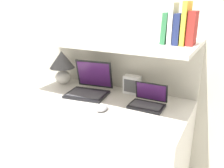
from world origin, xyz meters
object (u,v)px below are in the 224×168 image
object	(u,v)px
laptop_small	(148,102)
table_lamp	(62,64)
laptop_large	(89,87)
book_yellow	(186,23)
book_green	(167,28)
book_white	(173,23)
book_navy	(179,29)
book_red	(192,28)
computer_mouse	(102,108)
router_box	(132,85)

from	to	relation	value
laptop_small	table_lamp	bearing A→B (deg)	172.23
laptop_large	book_yellow	size ratio (longest dim) A/B	1.39
laptop_small	book_green	xyz separation A→B (m)	(0.10, -0.00, 0.53)
book_yellow	book_green	xyz separation A→B (m)	(-0.12, 0.00, -0.03)
book_yellow	book_white	distance (m)	0.08
book_yellow	book_navy	size ratio (longest dim) A/B	1.38
book_red	book_green	bearing A→B (deg)	180.00
book_navy	book_green	size ratio (longest dim) A/B	0.97
computer_mouse	book_white	bearing A→B (deg)	29.09
computer_mouse	book_navy	size ratio (longest dim) A/B	0.59
laptop_small	book_white	bearing A→B (deg)	-1.65
computer_mouse	laptop_small	bearing A→B (deg)	40.82
laptop_large	router_box	bearing A→B (deg)	28.94
table_lamp	laptop_large	bearing A→B (deg)	-16.08
router_box	book_navy	bearing A→B (deg)	-26.58
book_navy	book_yellow	bearing A→B (deg)	0.00
book_navy	book_green	distance (m)	0.08
laptop_small	book_white	size ratio (longest dim) A/B	0.99
router_box	laptop_small	bearing A→B (deg)	-42.12
book_red	book_green	world-z (taller)	book_red
laptop_large	book_white	world-z (taller)	book_white
router_box	computer_mouse	bearing A→B (deg)	-97.06
laptop_large	router_box	size ratio (longest dim) A/B	2.39
laptop_small	computer_mouse	bearing A→B (deg)	-139.18
computer_mouse	book_navy	world-z (taller)	book_navy
computer_mouse	book_green	distance (m)	0.69
book_red	router_box	bearing A→B (deg)	157.52
book_red	book_yellow	size ratio (longest dim) A/B	0.79
laptop_large	book_red	bearing A→B (deg)	-1.49
router_box	book_white	distance (m)	0.65
book_red	book_yellow	distance (m)	0.05
laptop_large	book_navy	world-z (taller)	book_navy
book_red	book_green	size ratio (longest dim) A/B	1.05
laptop_small	laptop_large	bearing A→B (deg)	178.21
book_navy	laptop_large	bearing A→B (deg)	178.34
router_box	book_red	size ratio (longest dim) A/B	0.74
computer_mouse	book_green	bearing A→B (deg)	31.53
router_box	book_navy	world-z (taller)	book_navy
laptop_large	router_box	world-z (taller)	laptop_large
laptop_small	computer_mouse	distance (m)	0.34
laptop_large	book_green	bearing A→B (deg)	-1.87
laptop_small	book_green	distance (m)	0.54
router_box	book_green	distance (m)	0.61
laptop_small	router_box	bearing A→B (deg)	137.88
table_lamp	book_white	xyz separation A→B (m)	(1.01, -0.12, 0.41)
book_white	book_red	bearing A→B (deg)	0.00
book_navy	book_white	xyz separation A→B (m)	(-0.04, -0.00, 0.03)
computer_mouse	laptop_large	bearing A→B (deg)	137.27
router_box	book_white	bearing A→B (deg)	-29.16
laptop_large	book_white	bearing A→B (deg)	-1.76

